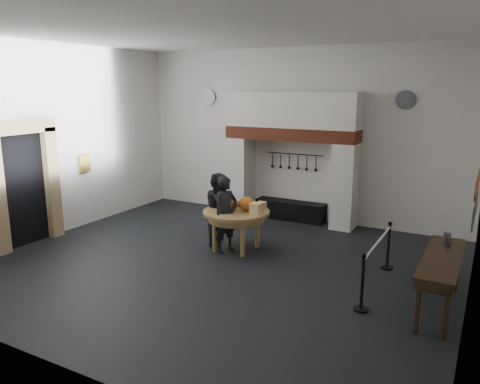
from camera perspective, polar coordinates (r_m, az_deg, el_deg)
The scene contains 37 objects.
floor at distance 9.56m, azimuth -2.58°, elevation -8.75°, with size 9.00×8.00×0.02m, color black.
ceiling at distance 8.95m, azimuth -2.88°, elevation 19.14°, with size 9.00×8.00×0.02m, color silver.
wall_back at distance 12.55m, azimuth 6.88°, elevation 6.93°, with size 9.00×0.02×4.50m, color silver.
wall_front at distance 5.99m, azimuth -22.99°, elevation -0.32°, with size 9.00×0.02×4.50m, color silver.
wall_left at distance 11.94m, azimuth -21.61°, elevation 5.84°, with size 0.02×8.00×4.50m, color silver.
chimney_pier_left at distance 13.02m, azimuth 0.13°, elevation 2.00°, with size 0.55×0.70×2.15m, color silver.
chimney_pier_right at distance 11.93m, azimuth 12.68°, elevation 0.69°, with size 0.55×0.70×2.15m, color silver.
hearth_brick_band at distance 12.22m, azimuth 6.27°, elevation 7.07°, with size 3.50×0.72×0.32m, color #9E442B.
chimney_hood at distance 12.17m, azimuth 6.34°, elevation 9.93°, with size 3.50×0.70×0.90m, color silver.
iron_range at distance 12.65m, azimuth 6.17°, elevation -2.23°, with size 1.90×0.45×0.50m, color black.
utensil_rail at distance 12.53m, azimuth 6.68°, elevation 4.62°, with size 0.02×0.02×1.60m, color black.
door_recess at distance 11.46m, azimuth -24.91°, elevation 0.21°, with size 0.04×1.10×2.50m, color black.
door_jamb_far at distance 11.80m, azimuth -21.97°, elevation 1.06°, with size 0.22×0.30×2.60m, color tan.
door_lintel at distance 11.20m, azimuth -25.30°, elevation 7.18°, with size 0.22×1.70×0.30m, color tan.
wall_plaque at distance 12.51m, azimuth -18.43°, elevation 3.35°, with size 0.05×0.34×0.44m, color gold.
work_table at distance 10.14m, azimuth -0.45°, elevation -2.47°, with size 1.44×1.44×0.07m, color tan.
pumpkin at distance 10.08m, azimuth 0.82°, elevation -1.44°, with size 0.36×0.36×0.31m, color #CA4A1C.
cheese_block_big at distance 9.83m, azimuth 1.96°, elevation -2.03°, with size 0.22×0.22×0.24m, color #EFD48F.
cheese_block_small at distance 10.10m, azimuth 2.62°, elevation -1.75°, with size 0.18×0.18×0.20m, color #D5BA7F.
wicker_basket at distance 10.05m, azimuth -1.62°, elevation -1.77°, with size 0.32×0.32×0.22m, color #9A5C38.
bread_loaf at distance 10.45m, azimuth 0.00°, elevation -1.44°, with size 0.31×0.18×0.13m, color #A4793A.
visitor_near at distance 9.99m, azimuth -1.74°, elevation -2.75°, with size 0.61×0.40×1.66m, color black.
visitor_far at distance 10.53m, azimuth -2.52°, elevation -2.04°, with size 0.79×0.62×1.63m, color black.
side_table at distance 8.05m, azimuth 23.41°, elevation -7.43°, with size 0.55×2.20×0.06m, color #342113.
pewter_jug at distance 8.57m, azimuth 23.90°, elevation -5.27°, with size 0.12×0.12×0.22m, color #454549.
copper_pan_a at distance 7.95m, azimuth 26.82°, elevation 0.11°, with size 0.34×0.34×0.03m, color #C6662D.
copper_pan_b at distance 8.49m, azimuth 26.97°, elevation 0.82°, with size 0.32×0.32×0.03m, color #C6662D.
copper_pan_c at distance 9.03m, azimuth 27.11°, elevation 1.45°, with size 0.30×0.30×0.03m, color #C6662D.
copper_pan_d at distance 9.57m, azimuth 27.22°, elevation 2.00°, with size 0.28×0.28×0.03m, color #C6662D.
pewter_plate_left at distance 8.25m, azimuth 26.53°, elevation -3.01°, with size 0.40×0.40×0.03m, color #4C4C51.
pewter_plate_mid at distance 8.84m, azimuth 26.71°, elevation -2.06°, with size 0.40×0.40×0.03m, color #4C4C51.
pewter_plate_right at distance 9.42m, azimuth 26.87°, elevation -1.23°, with size 0.40×0.40×0.03m, color #4C4C51.
pewter_plate_back_left at distance 13.69m, azimuth -3.84°, elevation 11.45°, with size 0.44×0.44×0.03m, color #4C4C51.
pewter_plate_back_right at distance 11.72m, azimuth 19.48°, elevation 10.56°, with size 0.44×0.44×0.03m, color #4C4C51.
barrier_post_near at distance 7.78m, azimuth 14.68°, elevation -10.79°, with size 0.05×0.05×0.90m, color black.
barrier_post_far at distance 9.61m, azimuth 17.64°, elevation -6.38°, with size 0.05×0.05×0.90m, color black.
barrier_rope at distance 8.55m, azimuth 16.49°, elevation -5.85°, with size 0.04×0.04×2.00m, color white.
Camera 1 is at (4.63, -7.60, 3.50)m, focal length 35.00 mm.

